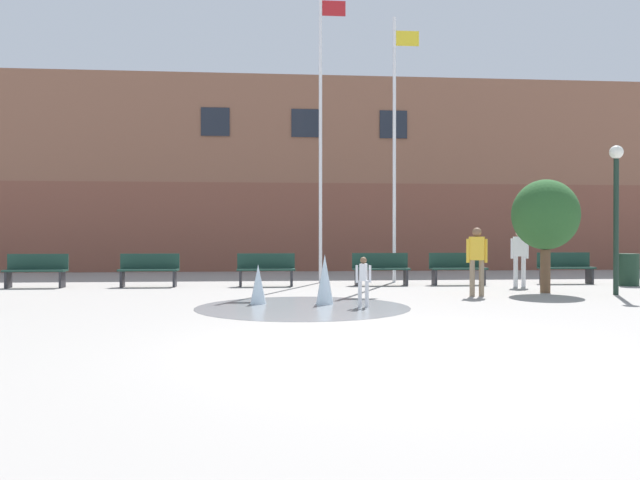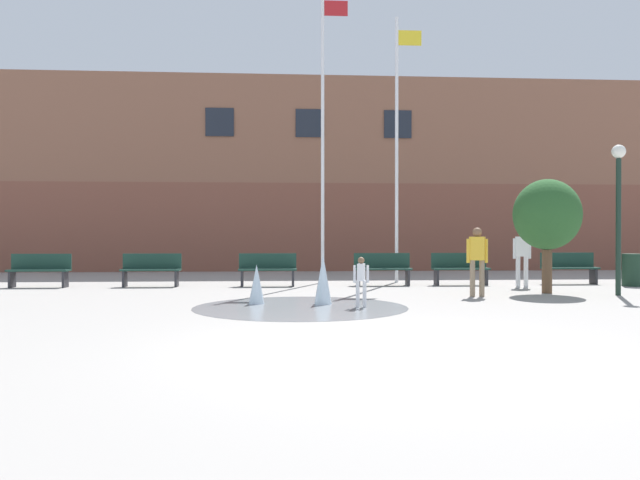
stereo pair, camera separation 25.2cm
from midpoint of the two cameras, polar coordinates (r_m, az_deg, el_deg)
ground_plane at (r=7.79m, az=6.38°, el=-9.98°), size 100.00×100.00×0.00m
library_building at (r=27.60m, az=-1.02°, el=5.52°), size 36.00×6.05×7.74m
splash_fountain at (r=12.59m, az=-1.45°, el=-4.68°), size 4.20×4.20×1.02m
park_bench_far_left at (r=18.47m, az=-23.90°, el=-2.50°), size 1.60×0.44×0.91m
park_bench_left_of_flagpoles at (r=17.72m, az=-14.78°, el=-2.60°), size 1.60×0.44×0.91m
park_bench_under_left_flagpole at (r=17.34m, az=-4.39°, el=-2.66°), size 1.60×0.44×0.91m
park_bench_center at (r=17.68m, az=6.15°, el=-2.60°), size 1.60×0.44×0.91m
park_bench_under_right_flagpole at (r=18.18m, az=13.07°, el=-2.52°), size 1.60×0.44×0.91m
park_bench_far_right at (r=19.54m, az=22.16°, el=-2.34°), size 1.60×0.44×0.91m
teen_by_trashcan at (r=17.76m, az=18.37°, el=-1.14°), size 0.50×0.30×1.59m
child_in_fountain at (r=12.22m, az=4.37°, el=-3.47°), size 0.31×0.24×0.99m
adult_in_red at (r=14.79m, az=14.65°, el=-1.43°), size 0.50×0.33×1.59m
flagpole_left at (r=18.87m, az=0.71°, el=10.33°), size 0.80×0.10×8.81m
flagpole_right at (r=19.11m, az=7.49°, el=8.92°), size 0.80×0.10×7.98m
lamp_post_right_lane at (r=16.30m, az=26.03°, el=3.66°), size 0.32×0.32×3.54m
trash_can at (r=19.44m, az=27.01°, el=-2.45°), size 0.56×0.56×0.90m
street_tree_near_building at (r=16.20m, az=20.47°, el=2.14°), size 1.62×1.62×2.78m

